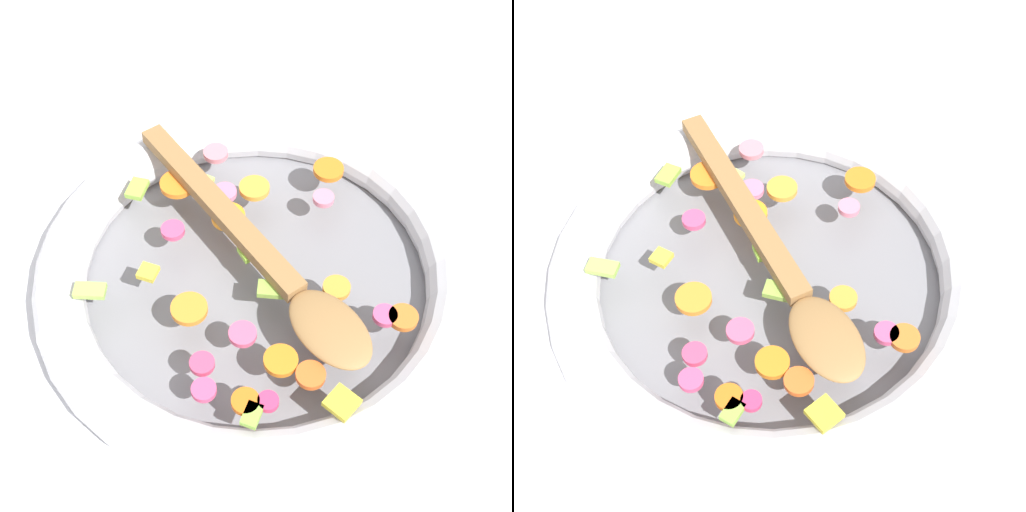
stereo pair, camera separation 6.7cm
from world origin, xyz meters
The scene contains 4 objects.
ground_plane centered at (0.00, 0.00, 0.00)m, with size 4.00×4.00×0.00m, color silver.
skillet centered at (0.00, 0.00, 0.02)m, with size 0.43×0.43×0.05m.
chopped_vegetables centered at (-0.02, -0.01, 0.05)m, with size 0.31×0.32×0.01m.
wooden_spoon centered at (-0.01, -0.02, 0.06)m, with size 0.15×0.34×0.01m.
Camera 1 is at (-0.33, -0.23, 0.59)m, focal length 50.00 mm.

